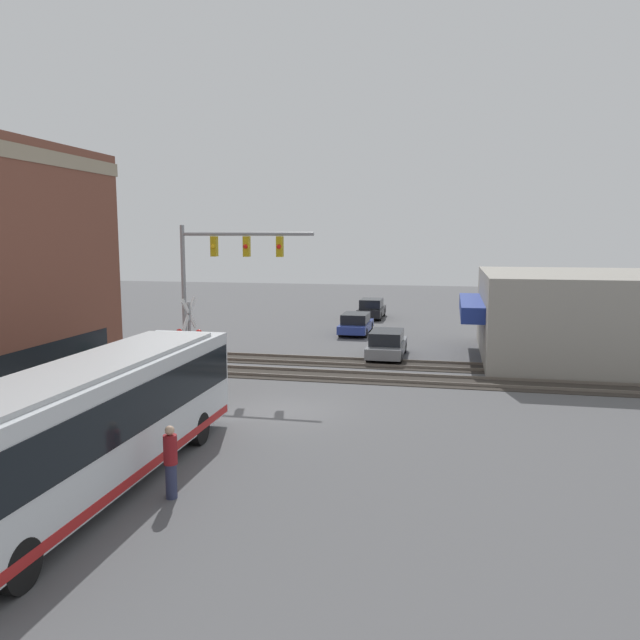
{
  "coord_description": "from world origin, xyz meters",
  "views": [
    {
      "loc": [
        -21.54,
        -5.85,
        6.41
      ],
      "look_at": [
        5.49,
        -0.14,
        2.67
      ],
      "focal_mm": 35.0,
      "sensor_mm": 36.0,
      "label": 1
    }
  ],
  "objects": [
    {
      "name": "pedestrian_near_bus",
      "position": [
        -7.99,
        0.75,
        0.95
      ],
      "size": [
        0.34,
        0.34,
        1.84
      ],
      "color": "#2D3351",
      "rests_on": "ground"
    },
    {
      "name": "rail_track_far",
      "position": [
        9.2,
        0.0,
        0.03
      ],
      "size": [
        2.6,
        60.0,
        0.15
      ],
      "color": "#332D28",
      "rests_on": "ground"
    },
    {
      "name": "pedestrian_at_crossing",
      "position": [
        3.41,
        4.66,
        0.95
      ],
      "size": [
        0.34,
        0.34,
        1.85
      ],
      "color": "black",
      "rests_on": "ground"
    },
    {
      "name": "parked_car_grey",
      "position": [
        10.99,
        -2.6,
        0.68
      ],
      "size": [
        4.66,
        1.82,
        1.47
      ],
      "color": "slate",
      "rests_on": "ground"
    },
    {
      "name": "rail_track_near",
      "position": [
        6.0,
        0.0,
        0.03
      ],
      "size": [
        2.6,
        60.0,
        0.15
      ],
      "color": "#332D28",
      "rests_on": "ground"
    },
    {
      "name": "parked_car_blue",
      "position": [
        18.47,
        0.2,
        0.65
      ],
      "size": [
        4.38,
        1.82,
        1.4
      ],
      "color": "navy",
      "rests_on": "ground"
    },
    {
      "name": "shop_building",
      "position": [
        12.76,
        -12.41,
        2.26
      ],
      "size": [
        11.4,
        11.13,
        4.52
      ],
      "color": "gray",
      "rests_on": "ground"
    },
    {
      "name": "ground_plane",
      "position": [
        0.0,
        0.0,
        0.0
      ],
      "size": [
        120.0,
        120.0,
        0.0
      ],
      "primitive_type": "plane",
      "color": "#565659"
    },
    {
      "name": "crossing_signal",
      "position": [
        3.17,
        5.11,
        2.3
      ],
      "size": [
        1.41,
        1.18,
        3.81
      ],
      "color": "gray",
      "rests_on": "ground"
    },
    {
      "name": "traffic_signal_gantry",
      "position": [
        4.91,
        4.3,
        5.05
      ],
      "size": [
        0.42,
        6.18,
        6.89
      ],
      "color": "gray",
      "rests_on": "ground"
    },
    {
      "name": "city_bus",
      "position": [
        -8.01,
        2.8,
        1.82
      ],
      "size": [
        12.26,
        2.59,
        3.3
      ],
      "color": "silver",
      "rests_on": "ground"
    },
    {
      "name": "parked_car_black",
      "position": [
        26.61,
        0.2,
        0.71
      ],
      "size": [
        4.34,
        1.82,
        1.54
      ],
      "color": "black",
      "rests_on": "ground"
    }
  ]
}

